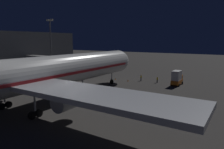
{
  "coord_description": "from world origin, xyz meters",
  "views": [
    {
      "loc": [
        -31.2,
        33.51,
        12.07
      ],
      "look_at": [
        -3.0,
        -10.27,
        3.5
      ],
      "focal_mm": 33.57,
      "sensor_mm": 36.0,
      "label": 1
    }
  ],
  "objects_px": {
    "apron_floodlight_mast": "(51,43)",
    "traffic_cone_nose_port": "(128,80)",
    "airliner_at_gate": "(24,77)",
    "ground_crew_near_nose_gear": "(141,78)",
    "jet_bridge": "(61,61)",
    "traffic_cone_nose_starboard": "(115,79)",
    "catering_truck": "(177,78)",
    "ground_crew_under_port_wing": "(157,79)"
  },
  "relations": [
    {
      "from": "airliner_at_gate",
      "to": "jet_bridge",
      "type": "height_order",
      "value": "airliner_at_gate"
    },
    {
      "from": "jet_bridge",
      "to": "ground_crew_under_port_wing",
      "type": "relative_size",
      "value": 14.15
    },
    {
      "from": "jet_bridge",
      "to": "traffic_cone_nose_starboard",
      "type": "bearing_deg",
      "value": -132.22
    },
    {
      "from": "apron_floodlight_mast",
      "to": "ground_crew_near_nose_gear",
      "type": "xyz_separation_m",
      "value": [
        -30.7,
        -7.01,
        -9.95
      ]
    },
    {
      "from": "apron_floodlight_mast",
      "to": "catering_truck",
      "type": "xyz_separation_m",
      "value": [
        -41.35,
        -6.91,
        -9.0
      ]
    },
    {
      "from": "airliner_at_gate",
      "to": "ground_crew_under_port_wing",
      "type": "bearing_deg",
      "value": -106.13
    },
    {
      "from": "traffic_cone_nose_port",
      "to": "traffic_cone_nose_starboard",
      "type": "xyz_separation_m",
      "value": [
        4.4,
        0.0,
        0.0
      ]
    },
    {
      "from": "catering_truck",
      "to": "ground_crew_under_port_wing",
      "type": "relative_size",
      "value": 2.8
    },
    {
      "from": "catering_truck",
      "to": "traffic_cone_nose_starboard",
      "type": "relative_size",
      "value": 8.86
    },
    {
      "from": "jet_bridge",
      "to": "traffic_cone_nose_starboard",
      "type": "height_order",
      "value": "jet_bridge"
    },
    {
      "from": "apron_floodlight_mast",
      "to": "ground_crew_under_port_wing",
      "type": "relative_size",
      "value": 10.92
    },
    {
      "from": "catering_truck",
      "to": "traffic_cone_nose_port",
      "type": "distance_m",
      "value": 13.98
    },
    {
      "from": "apron_floodlight_mast",
      "to": "catering_truck",
      "type": "height_order",
      "value": "apron_floodlight_mast"
    },
    {
      "from": "airliner_at_gate",
      "to": "ground_crew_under_port_wing",
      "type": "xyz_separation_m",
      "value": [
        -10.22,
        -35.34,
        -5.05
      ]
    },
    {
      "from": "ground_crew_near_nose_gear",
      "to": "ground_crew_under_port_wing",
      "type": "xyz_separation_m",
      "value": [
        -5.02,
        -0.14,
        -0.06
      ]
    },
    {
      "from": "ground_crew_near_nose_gear",
      "to": "ground_crew_under_port_wing",
      "type": "height_order",
      "value": "ground_crew_near_nose_gear"
    },
    {
      "from": "jet_bridge",
      "to": "apron_floodlight_mast",
      "type": "relative_size",
      "value": 1.3
    },
    {
      "from": "airliner_at_gate",
      "to": "jet_bridge",
      "type": "relative_size",
      "value": 2.75
    },
    {
      "from": "catering_truck",
      "to": "traffic_cone_nose_starboard",
      "type": "distance_m",
      "value": 18.3
    },
    {
      "from": "traffic_cone_nose_port",
      "to": "jet_bridge",
      "type": "bearing_deg",
      "value": 38.12
    },
    {
      "from": "jet_bridge",
      "to": "airliner_at_gate",
      "type": "bearing_deg",
      "value": 122.39
    },
    {
      "from": "airliner_at_gate",
      "to": "catering_truck",
      "type": "bearing_deg",
      "value": -114.3
    },
    {
      "from": "apron_floodlight_mast",
      "to": "traffic_cone_nose_port",
      "type": "bearing_deg",
      "value": -170.94
    },
    {
      "from": "jet_bridge",
      "to": "apron_floodlight_mast",
      "type": "distance_m",
      "value": 15.34
    },
    {
      "from": "ground_crew_under_port_wing",
      "to": "airliner_at_gate",
      "type": "bearing_deg",
      "value": 73.87
    },
    {
      "from": "jet_bridge",
      "to": "catering_truck",
      "type": "bearing_deg",
      "value": -153.4
    },
    {
      "from": "jet_bridge",
      "to": "apron_floodlight_mast",
      "type": "height_order",
      "value": "apron_floodlight_mast"
    },
    {
      "from": "airliner_at_gate",
      "to": "traffic_cone_nose_starboard",
      "type": "height_order",
      "value": "airliner_at_gate"
    },
    {
      "from": "catering_truck",
      "to": "jet_bridge",
      "type": "bearing_deg",
      "value": 26.6
    },
    {
      "from": "jet_bridge",
      "to": "catering_truck",
      "type": "distance_m",
      "value": 32.62
    },
    {
      "from": "airliner_at_gate",
      "to": "traffic_cone_nose_port",
      "type": "height_order",
      "value": "airliner_at_gate"
    },
    {
      "from": "airliner_at_gate",
      "to": "ground_crew_near_nose_gear",
      "type": "relative_size",
      "value": 36.64
    },
    {
      "from": "apron_floodlight_mast",
      "to": "traffic_cone_nose_starboard",
      "type": "height_order",
      "value": "apron_floodlight_mast"
    },
    {
      "from": "apron_floodlight_mast",
      "to": "traffic_cone_nose_port",
      "type": "xyz_separation_m",
      "value": [
        -27.7,
        -4.41,
        -10.7
      ]
    },
    {
      "from": "airliner_at_gate",
      "to": "ground_crew_near_nose_gear",
      "type": "bearing_deg",
      "value": -98.41
    },
    {
      "from": "traffic_cone_nose_port",
      "to": "traffic_cone_nose_starboard",
      "type": "relative_size",
      "value": 1.0
    },
    {
      "from": "traffic_cone_nose_port",
      "to": "traffic_cone_nose_starboard",
      "type": "distance_m",
      "value": 4.4
    },
    {
      "from": "apron_floodlight_mast",
      "to": "ground_crew_under_port_wing",
      "type": "distance_m",
      "value": 37.78
    },
    {
      "from": "jet_bridge",
      "to": "ground_crew_near_nose_gear",
      "type": "relative_size",
      "value": 13.3
    },
    {
      "from": "traffic_cone_nose_port",
      "to": "apron_floodlight_mast",
      "type": "bearing_deg",
      "value": 9.06
    },
    {
      "from": "jet_bridge",
      "to": "ground_crew_near_nose_gear",
      "type": "distance_m",
      "value": 23.93
    },
    {
      "from": "ground_crew_under_port_wing",
      "to": "traffic_cone_nose_port",
      "type": "height_order",
      "value": "ground_crew_under_port_wing"
    }
  ]
}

